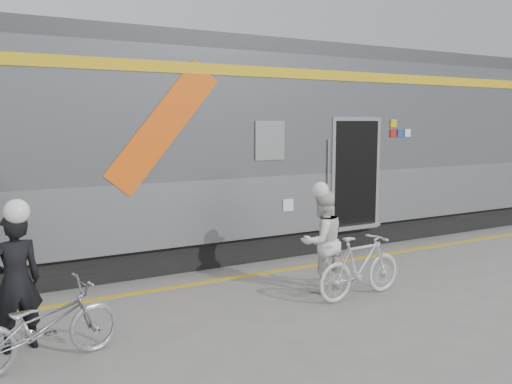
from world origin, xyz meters
TOP-DOWN VIEW (x-y plane):
  - ground at (0.00, 0.00)m, footprint 90.00×90.00m
  - train at (1.32, 4.19)m, footprint 24.00×3.17m
  - safety_strip at (0.00, 2.15)m, footprint 24.00×0.12m
  - man at (-2.94, 0.81)m, footprint 0.64×0.48m
  - bicycle_left at (-2.74, 0.26)m, footprint 1.74×0.86m
  - woman at (1.37, 0.90)m, footprint 0.79×0.63m
  - bicycle_right at (1.67, 0.35)m, footprint 1.58×0.54m
  - helmet_man at (-2.94, 0.81)m, footprint 0.28×0.28m
  - helmet_woman at (1.37, 0.90)m, footprint 0.25×0.25m

SIDE VIEW (x-z plane):
  - ground at x=0.00m, z-range 0.00..0.00m
  - safety_strip at x=0.00m, z-range 0.00..0.01m
  - bicycle_left at x=-2.74m, z-range 0.00..0.87m
  - bicycle_right at x=1.67m, z-range 0.00..0.94m
  - woman at x=1.37m, z-range 0.00..1.54m
  - man at x=-2.94m, z-range 0.00..1.59m
  - helmet_woman at x=1.37m, z-range 1.54..1.79m
  - helmet_man at x=-2.94m, z-range 1.59..1.86m
  - train at x=1.32m, z-range 0.00..4.10m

